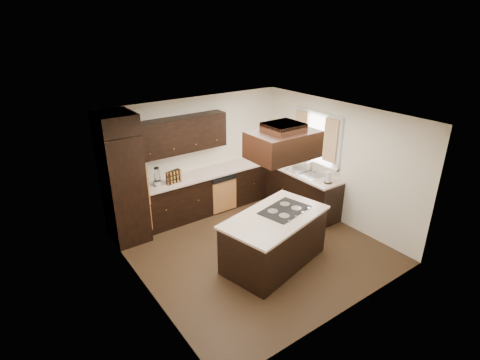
# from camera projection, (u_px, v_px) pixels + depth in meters

# --- Properties ---
(floor) EXTENTS (4.20, 4.20, 0.02)m
(floor) POSITION_uv_depth(u_px,v_px,m) (254.00, 248.00, 7.06)
(floor) COLOR #4E3520
(floor) RESTS_ON ground
(ceiling) EXTENTS (4.20, 4.20, 0.02)m
(ceiling) POSITION_uv_depth(u_px,v_px,m) (256.00, 116.00, 6.06)
(ceiling) COLOR silver
(ceiling) RESTS_ON ground
(wall_back) EXTENTS (4.20, 0.02, 2.50)m
(wall_back) POSITION_uv_depth(u_px,v_px,m) (196.00, 155.00, 8.14)
(wall_back) COLOR #F2E7CE
(wall_back) RESTS_ON ground
(wall_front) EXTENTS (4.20, 0.02, 2.50)m
(wall_front) POSITION_uv_depth(u_px,v_px,m) (352.00, 240.00, 4.99)
(wall_front) COLOR #F2E7CE
(wall_front) RESTS_ON ground
(wall_left) EXTENTS (0.02, 4.20, 2.50)m
(wall_left) POSITION_uv_depth(u_px,v_px,m) (140.00, 222.00, 5.43)
(wall_left) COLOR #F2E7CE
(wall_left) RESTS_ON ground
(wall_right) EXTENTS (0.02, 4.20, 2.50)m
(wall_right) POSITION_uv_depth(u_px,v_px,m) (336.00, 162.00, 7.69)
(wall_right) COLOR #F2E7CE
(wall_right) RESTS_ON ground
(oven_column) EXTENTS (0.65, 0.75, 2.12)m
(oven_column) POSITION_uv_depth(u_px,v_px,m) (124.00, 188.00, 6.96)
(oven_column) COLOR black
(oven_column) RESTS_ON floor
(wall_oven_face) EXTENTS (0.05, 0.62, 0.78)m
(wall_oven_face) POSITION_uv_depth(u_px,v_px,m) (141.00, 181.00, 7.13)
(wall_oven_face) COLOR #D38647
(wall_oven_face) RESTS_ON oven_column
(base_cabinets_back) EXTENTS (2.93, 0.60, 0.88)m
(base_cabinets_back) POSITION_uv_depth(u_px,v_px,m) (206.00, 193.00, 8.25)
(base_cabinets_back) COLOR black
(base_cabinets_back) RESTS_ON floor
(base_cabinets_right) EXTENTS (0.60, 2.40, 0.88)m
(base_cabinets_right) POSITION_uv_depth(u_px,v_px,m) (293.00, 187.00, 8.52)
(base_cabinets_right) COLOR black
(base_cabinets_right) RESTS_ON floor
(countertop_back) EXTENTS (2.93, 0.63, 0.04)m
(countertop_back) POSITION_uv_depth(u_px,v_px,m) (206.00, 174.00, 8.05)
(countertop_back) COLOR beige
(countertop_back) RESTS_ON base_cabinets_back
(countertop_right) EXTENTS (0.63, 2.40, 0.04)m
(countertop_right) POSITION_uv_depth(u_px,v_px,m) (294.00, 169.00, 8.33)
(countertop_right) COLOR beige
(countertop_right) RESTS_ON base_cabinets_right
(upper_cabinets) EXTENTS (2.00, 0.34, 0.72)m
(upper_cabinets) POSITION_uv_depth(u_px,v_px,m) (180.00, 135.00, 7.55)
(upper_cabinets) COLOR black
(upper_cabinets) RESTS_ON wall_back
(dishwasher_front) EXTENTS (0.60, 0.05, 0.72)m
(dishwasher_front) POSITION_uv_depth(u_px,v_px,m) (224.00, 196.00, 8.20)
(dishwasher_front) COLOR #D38647
(dishwasher_front) RESTS_ON floor
(window_frame) EXTENTS (0.06, 1.32, 1.12)m
(window_frame) POSITION_uv_depth(u_px,v_px,m) (317.00, 138.00, 7.92)
(window_frame) COLOR silver
(window_frame) RESTS_ON wall_right
(window_pane) EXTENTS (0.00, 1.20, 1.00)m
(window_pane) POSITION_uv_depth(u_px,v_px,m) (318.00, 137.00, 7.93)
(window_pane) COLOR white
(window_pane) RESTS_ON wall_right
(curtain_left) EXTENTS (0.02, 0.34, 0.90)m
(curtain_left) POSITION_uv_depth(u_px,v_px,m) (330.00, 141.00, 7.55)
(curtain_left) COLOR #F8E5B9
(curtain_left) RESTS_ON wall_right
(curtain_right) EXTENTS (0.02, 0.34, 0.90)m
(curtain_right) POSITION_uv_depth(u_px,v_px,m) (301.00, 131.00, 8.18)
(curtain_right) COLOR #F8E5B9
(curtain_right) RESTS_ON wall_right
(sink_rim) EXTENTS (0.52, 0.84, 0.01)m
(sink_rim) POSITION_uv_depth(u_px,v_px,m) (305.00, 172.00, 8.06)
(sink_rim) COLOR silver
(sink_rim) RESTS_ON countertop_right
(island) EXTENTS (1.98, 1.37, 0.88)m
(island) POSITION_uv_depth(u_px,v_px,m) (274.00, 240.00, 6.47)
(island) COLOR black
(island) RESTS_ON floor
(island_top) EXTENTS (2.06, 1.45, 0.04)m
(island_top) POSITION_uv_depth(u_px,v_px,m) (275.00, 217.00, 6.29)
(island_top) COLOR beige
(island_top) RESTS_ON island
(cooktop) EXTENTS (0.96, 0.75, 0.01)m
(cooktop) POSITION_uv_depth(u_px,v_px,m) (285.00, 210.00, 6.47)
(cooktop) COLOR black
(cooktop) RESTS_ON island_top
(range_hood) EXTENTS (1.05, 0.72, 0.42)m
(range_hood) POSITION_uv_depth(u_px,v_px,m) (283.00, 144.00, 5.84)
(range_hood) COLOR black
(range_hood) RESTS_ON ceiling
(hood_duct) EXTENTS (0.55, 0.50, 0.13)m
(hood_duct) POSITION_uv_depth(u_px,v_px,m) (284.00, 127.00, 5.73)
(hood_duct) COLOR black
(hood_duct) RESTS_ON ceiling
(blender_base) EXTENTS (0.15, 0.15, 0.10)m
(blender_base) POSITION_uv_depth(u_px,v_px,m) (158.00, 183.00, 7.41)
(blender_base) COLOR silver
(blender_base) RESTS_ON countertop_back
(blender_pitcher) EXTENTS (0.13, 0.13, 0.26)m
(blender_pitcher) POSITION_uv_depth(u_px,v_px,m) (157.00, 175.00, 7.34)
(blender_pitcher) COLOR silver
(blender_pitcher) RESTS_ON blender_base
(spice_rack) EXTENTS (0.32, 0.16, 0.26)m
(spice_rack) POSITION_uv_depth(u_px,v_px,m) (173.00, 177.00, 7.50)
(spice_rack) COLOR black
(spice_rack) RESTS_ON countertop_back
(mixing_bowl) EXTENTS (0.26, 0.26, 0.05)m
(mixing_bowl) POSITION_uv_depth(u_px,v_px,m) (158.00, 184.00, 7.45)
(mixing_bowl) COLOR silver
(mixing_bowl) RESTS_ON countertop_back
(soap_bottle) EXTENTS (0.11, 0.11, 0.20)m
(soap_bottle) POSITION_uv_depth(u_px,v_px,m) (289.00, 161.00, 8.40)
(soap_bottle) COLOR silver
(soap_bottle) RESTS_ON countertop_right
(paper_towel) EXTENTS (0.13, 0.13, 0.24)m
(paper_towel) POSITION_uv_depth(u_px,v_px,m) (328.00, 177.00, 7.50)
(paper_towel) COLOR silver
(paper_towel) RESTS_ON countertop_right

